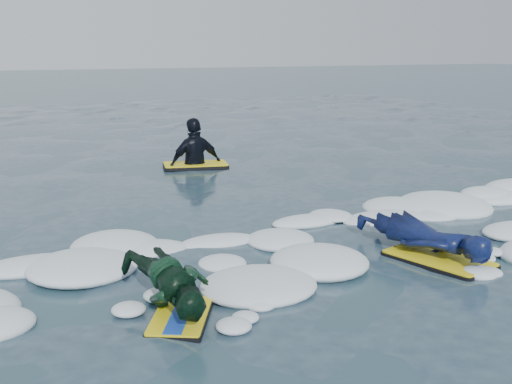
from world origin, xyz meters
TOP-DOWN VIEW (x-y plane):
  - ground at (0.00, 0.00)m, footprint 120.00×120.00m
  - foam_band at (0.00, 1.03)m, footprint 12.00×3.10m
  - prone_woman_unit at (2.30, -0.03)m, footprint 0.91×1.73m
  - prone_child_unit at (-0.60, -0.35)m, footprint 0.78×1.30m
  - waiting_rider_unit at (1.69, 5.97)m, footprint 1.30×0.89m

SIDE VIEW (x-z plane):
  - ground at x=0.00m, z-range 0.00..0.00m
  - foam_band at x=0.00m, z-range -0.15..0.15m
  - waiting_rider_unit at x=1.69m, z-range -0.85..0.94m
  - prone_woman_unit at x=2.30m, z-range 0.01..0.43m
  - prone_child_unit at x=-0.60m, z-range 0.01..0.49m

